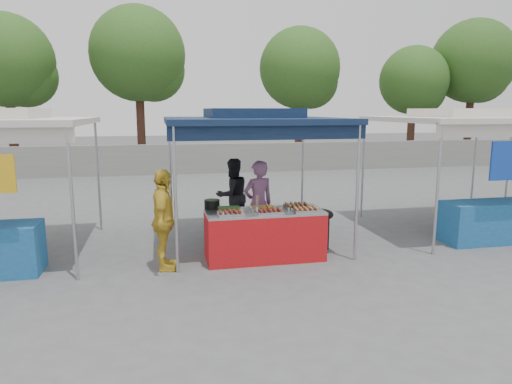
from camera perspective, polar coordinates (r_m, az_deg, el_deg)
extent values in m
plane|color=#505052|center=(8.09, 0.89, -8.08)|extent=(80.00, 80.00, 0.00)
cube|color=slate|center=(18.67, -6.65, 4.16)|extent=(40.00, 0.25, 1.20)
cylinder|color=#A6A7AD|center=(7.13, -10.01, -1.18)|extent=(0.05, 0.05, 2.30)
cylinder|color=#A6A7AD|center=(7.82, 12.53, -0.27)|extent=(0.05, 0.05, 2.30)
cylinder|color=#A6A7AD|center=(10.09, -10.64, 2.11)|extent=(0.05, 0.05, 2.30)
cylinder|color=#A6A7AD|center=(10.59, 5.83, 2.61)|extent=(0.05, 0.05, 2.30)
cube|color=#0E1D39|center=(8.66, -0.55, 8.96)|extent=(3.20, 3.20, 0.10)
cube|color=#0E1D39|center=(8.66, -0.56, 9.82)|extent=(1.65, 1.65, 0.18)
cube|color=#0E1D39|center=(7.21, 1.83, 7.51)|extent=(3.20, 0.04, 0.25)
cylinder|color=#A6A7AD|center=(7.24, -21.96, -1.60)|extent=(0.05, 0.05, 2.30)
cylinder|color=#A6A7AD|center=(10.17, -19.12, 1.79)|extent=(0.05, 0.05, 2.30)
cylinder|color=#A6A7AD|center=(8.54, 21.73, 0.12)|extent=(0.05, 0.05, 2.30)
cylinder|color=#A6A7AD|center=(11.13, 13.21, 2.76)|extent=(0.05, 0.05, 2.30)
cylinder|color=#A6A7AD|center=(12.70, 25.58, 2.92)|extent=(0.05, 0.05, 2.30)
cube|color=beige|center=(10.52, 24.51, 8.27)|extent=(3.20, 3.20, 0.10)
cube|color=beige|center=(10.52, 24.56, 8.98)|extent=(1.65, 1.65, 0.18)
cube|color=#1B5690|center=(9.96, 27.07, -3.33)|extent=(1.80, 0.70, 0.80)
cylinder|color=#A6A7AD|center=(13.33, 29.00, 2.94)|extent=(0.05, 0.05, 2.30)
cylinder|color=#391F16|center=(21.10, -28.19, 7.56)|extent=(0.36, 0.36, 4.02)
sphere|color=#2C531B|center=(21.18, -28.77, 14.24)|extent=(3.68, 3.68, 3.68)
sphere|color=#2C531B|center=(21.17, -26.88, 12.82)|extent=(2.53, 2.53, 2.53)
cylinder|color=#391F16|center=(20.76, -14.22, 8.95)|extent=(0.36, 0.36, 4.40)
sphere|color=#2C531B|center=(20.89, -14.56, 16.37)|extent=(4.02, 4.02, 4.02)
sphere|color=#2C531B|center=(21.01, -12.77, 14.68)|extent=(2.76, 2.76, 2.76)
cylinder|color=#391F16|center=(21.11, 5.38, 8.60)|extent=(0.36, 0.36, 3.94)
sphere|color=#2C531B|center=(21.18, 5.49, 15.16)|extent=(3.60, 3.60, 3.60)
sphere|color=#2C531B|center=(21.51, 6.87, 13.55)|extent=(2.48, 2.48, 2.48)
cylinder|color=#391F16|center=(23.71, 18.82, 7.81)|extent=(0.36, 0.36, 3.55)
sphere|color=#2C531B|center=(23.74, 19.12, 13.06)|extent=(3.24, 3.24, 3.24)
sphere|color=#2C531B|center=(24.19, 20.05, 11.74)|extent=(2.23, 2.23, 2.23)
cylinder|color=#391F16|center=(25.31, 25.07, 8.47)|extent=(0.36, 0.36, 4.39)
sphere|color=#2C531B|center=(25.42, 25.54, 14.54)|extent=(4.01, 4.01, 4.01)
sphere|color=#2C531B|center=(25.89, 26.24, 12.99)|extent=(2.76, 2.76, 2.76)
cube|color=#AC1014|center=(7.88, 1.06, -5.50)|extent=(2.00, 0.80, 0.81)
cube|color=#A6A7AD|center=(7.78, 1.07, -2.49)|extent=(2.00, 0.80, 0.04)
cube|color=#B1B2B6|center=(7.42, -3.19, -2.76)|extent=(0.42, 0.30, 0.05)
cube|color=maroon|center=(7.41, -3.20, -2.48)|extent=(0.35, 0.25, 0.02)
cube|color=#B1B2B6|center=(7.54, 1.69, -2.54)|extent=(0.42, 0.30, 0.05)
cube|color=maroon|center=(7.54, 1.69, -2.26)|extent=(0.35, 0.25, 0.02)
cube|color=#B1B2B6|center=(7.71, 6.20, -2.31)|extent=(0.42, 0.30, 0.05)
cube|color=#9B5D35|center=(7.70, 6.21, -2.04)|extent=(0.35, 0.25, 0.02)
cube|color=#B1B2B6|center=(7.72, -3.38, -2.26)|extent=(0.42, 0.30, 0.05)
cube|color=#254D1A|center=(7.71, -3.39, -1.99)|extent=(0.35, 0.25, 0.02)
cube|color=#B1B2B6|center=(7.82, 0.83, -2.07)|extent=(0.42, 0.30, 0.05)
cube|color=#BD8321|center=(7.82, 0.83, -1.81)|extent=(0.35, 0.25, 0.02)
cube|color=#B1B2B6|center=(8.01, 5.13, -1.83)|extent=(0.42, 0.30, 0.05)
cube|color=#9B5D35|center=(8.00, 5.13, -1.57)|extent=(0.35, 0.25, 0.02)
cylinder|color=black|center=(7.95, -5.52, -1.53)|extent=(0.27, 0.27, 0.16)
cylinder|color=#A6A7AD|center=(7.59, 0.15, -2.20)|extent=(0.09, 0.09, 0.11)
cylinder|color=black|center=(8.55, 8.10, -5.07)|extent=(0.31, 0.31, 0.61)
ellipsoid|color=black|center=(8.46, 8.15, -2.76)|extent=(0.45, 0.45, 0.20)
cube|color=navy|center=(8.44, -2.18, -6.21)|extent=(0.51, 0.36, 0.31)
cube|color=navy|center=(8.71, 0.86, -5.64)|extent=(0.54, 0.38, 0.32)
cube|color=navy|center=(8.63, 0.87, -3.60)|extent=(0.52, 0.37, 0.31)
imported|color=#7A4D72|center=(8.47, 0.28, -1.53)|extent=(0.67, 0.53, 1.63)
imported|color=black|center=(9.60, -2.95, -0.40)|extent=(0.91, 0.82, 1.55)
imported|color=gold|center=(7.39, -11.47, -3.48)|extent=(0.47, 0.99, 1.63)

